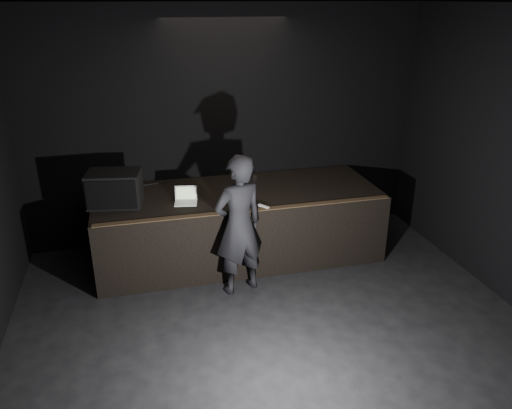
{
  "coord_description": "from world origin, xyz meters",
  "views": [
    {
      "loc": [
        -1.37,
        -3.74,
        3.55
      ],
      "look_at": [
        0.16,
        2.3,
        0.96
      ],
      "focal_mm": 35.0,
      "sensor_mm": 36.0,
      "label": 1
    }
  ],
  "objects_px": {
    "stage_monitor": "(115,189)",
    "laptop": "(186,199)",
    "person": "(239,225)",
    "beer_can": "(249,192)",
    "stage_riser": "(238,223)"
  },
  "relations": [
    {
      "from": "stage_riser",
      "to": "person",
      "type": "height_order",
      "value": "person"
    },
    {
      "from": "stage_riser",
      "to": "beer_can",
      "type": "relative_size",
      "value": 22.62
    },
    {
      "from": "stage_monitor",
      "to": "person",
      "type": "height_order",
      "value": "person"
    },
    {
      "from": "stage_monitor",
      "to": "laptop",
      "type": "relative_size",
      "value": 2.23
    },
    {
      "from": "stage_monitor",
      "to": "laptop",
      "type": "xyz_separation_m",
      "value": [
        0.91,
        -0.14,
        -0.17
      ]
    },
    {
      "from": "laptop",
      "to": "beer_can",
      "type": "relative_size",
      "value": 1.9
    },
    {
      "from": "laptop",
      "to": "beer_can",
      "type": "height_order",
      "value": "laptop"
    },
    {
      "from": "laptop",
      "to": "person",
      "type": "relative_size",
      "value": 0.18
    },
    {
      "from": "laptop",
      "to": "person",
      "type": "height_order",
      "value": "person"
    },
    {
      "from": "stage_riser",
      "to": "stage_monitor",
      "type": "bearing_deg",
      "value": -177.49
    },
    {
      "from": "stage_riser",
      "to": "person",
      "type": "distance_m",
      "value": 1.06
    },
    {
      "from": "stage_monitor",
      "to": "person",
      "type": "xyz_separation_m",
      "value": [
        1.48,
        -0.88,
        -0.31
      ]
    },
    {
      "from": "stage_riser",
      "to": "stage_monitor",
      "type": "distance_m",
      "value": 1.82
    },
    {
      "from": "beer_can",
      "to": "person",
      "type": "height_order",
      "value": "person"
    },
    {
      "from": "stage_monitor",
      "to": "beer_can",
      "type": "height_order",
      "value": "stage_monitor"
    }
  ]
}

